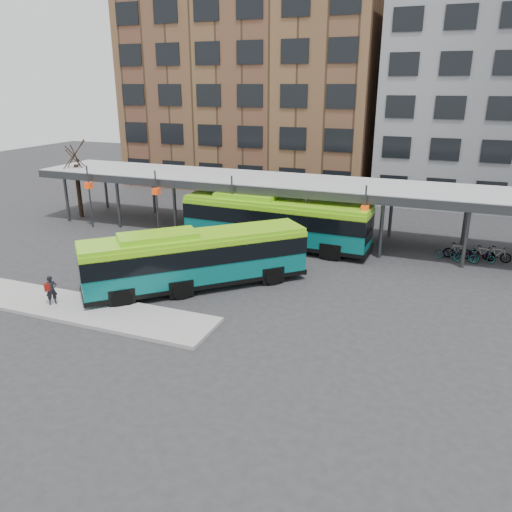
{
  "coord_description": "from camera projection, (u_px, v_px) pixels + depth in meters",
  "views": [
    {
      "loc": [
        10.69,
        -20.8,
        10.62
      ],
      "look_at": [
        1.38,
        3.0,
        1.8
      ],
      "focal_mm": 35.0,
      "sensor_mm": 36.0,
      "label": 1
    }
  ],
  "objects": [
    {
      "name": "bus_front",
      "position": [
        196.0,
        258.0,
        26.96
      ],
      "size": [
        10.54,
        10.22,
        3.34
      ],
      "rotation": [
        0.0,
        0.0,
        0.76
      ],
      "color": "#085D5C",
      "rests_on": "ground"
    },
    {
      "name": "canopy",
      "position": [
        288.0,
        184.0,
        35.53
      ],
      "size": [
        40.0,
        6.53,
        4.8
      ],
      "color": "#999B9E",
      "rests_on": "ground"
    },
    {
      "name": "building_brick",
      "position": [
        256.0,
        81.0,
        53.48
      ],
      "size": [
        26.0,
        14.0,
        22.0
      ],
      "primitive_type": "cube",
      "color": "brown",
      "rests_on": "ground"
    },
    {
      "name": "ground",
      "position": [
        209.0,
        304.0,
        25.46
      ],
      "size": [
        120.0,
        120.0,
        0.0
      ],
      "primitive_type": "plane",
      "color": "#28282B",
      "rests_on": "ground"
    },
    {
      "name": "bus_rear",
      "position": [
        274.0,
        220.0,
        33.93
      ],
      "size": [
        12.97,
        3.31,
        3.55
      ],
      "rotation": [
        0.0,
        0.0,
        -0.04
      ],
      "color": "#085D5C",
      "rests_on": "ground"
    },
    {
      "name": "pedestrian",
      "position": [
        51.0,
        290.0,
        24.77
      ],
      "size": [
        0.63,
        0.65,
        1.49
      ],
      "rotation": [
        0.0,
        0.0,
        0.87
      ],
      "color": "black",
      "rests_on": "boarding_island"
    },
    {
      "name": "tree",
      "position": [
        79.0,
        188.0,
        41.43
      ],
      "size": [
        1.64,
        1.64,
        5.6
      ],
      "color": "black",
      "rests_on": "ground"
    },
    {
      "name": "bike_rack",
      "position": [
        471.0,
        254.0,
        31.53
      ],
      "size": [
        4.56,
        1.57,
        1.04
      ],
      "color": "slate",
      "rests_on": "ground"
    },
    {
      "name": "boarding_island",
      "position": [
        83.0,
        309.0,
        24.68
      ],
      "size": [
        14.0,
        3.0,
        0.18
      ],
      "primitive_type": "cube",
      "color": "gray",
      "rests_on": "ground"
    }
  ]
}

